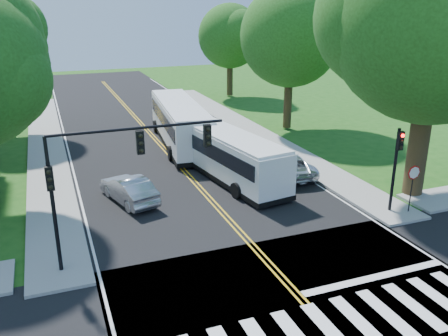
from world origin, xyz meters
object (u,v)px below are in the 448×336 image
signal_ne (397,159)px  bus_follow (180,122)px  hatchback (129,189)px  dark_sedan (268,156)px  bus_lead (225,153)px  suv (287,164)px  signal_nw (112,165)px

signal_ne → bus_follow: (-6.68, 16.37, -1.24)m
hatchback → dark_sedan: (10.00, 3.11, -0.15)m
bus_lead → dark_sedan: bearing=-170.4°
bus_lead → suv: bearing=153.5°
signal_ne → dark_sedan: (-2.48, 9.48, -2.37)m
hatchback → suv: (10.17, 0.72, -0.03)m
signal_nw → suv: signal_nw is taller
bus_lead → hatchback: (-6.41, -1.93, -0.81)m
signal_ne → hatchback: 14.18m
bus_lead → hatchback: bus_lead is taller
signal_ne → hatchback: signal_ne is taller
dark_sedan → hatchback: bearing=28.4°
bus_lead → signal_ne: bearing=117.5°
signal_nw → suv: (11.75, 7.10, -3.66)m
signal_nw → hatchback: 7.51m
dark_sedan → signal_nw: bearing=50.5°
signal_ne → suv: size_ratio=0.86×
signal_nw → hatchback: signal_nw is taller
signal_nw → hatchback: (1.58, 6.38, -3.63)m
signal_ne → hatchback: (-12.47, 6.37, -2.22)m
bus_follow → dark_sedan: bus_follow is taller
hatchback → signal_nw: bearing=60.4°
signal_nw → suv: bearing=31.2°
bus_lead → suv: 4.03m
signal_nw → bus_lead: bearing=46.1°
bus_lead → hatchback: bearing=8.1°
signal_ne → bus_follow: size_ratio=0.34×
signal_ne → dark_sedan: signal_ne is taller
bus_follow → hatchback: size_ratio=2.86×
hatchback → signal_ne: bearing=137.2°
bus_follow → suv: size_ratio=2.51×
bus_follow → bus_lead: bearing=100.1°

